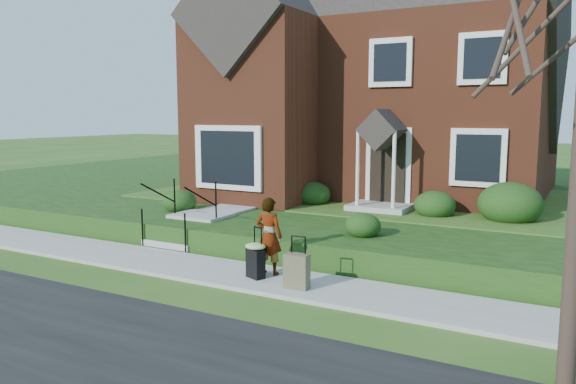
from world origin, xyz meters
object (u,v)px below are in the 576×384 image
Objects in this scene: front_steps at (190,225)px; woman at (269,236)px; suitcase_olive at (297,271)px; suitcase_black at (255,258)px.

front_steps is 1.32× the size of woman.
woman is at bearing 143.73° from suitcase_olive.
suitcase_black reaches higher than suitcase_olive.
front_steps reaches higher than suitcase_olive.
front_steps is 3.63m from woman.
suitcase_olive is (0.91, -0.56, -0.44)m from woman.
front_steps is at bearing 170.34° from suitcase_black.
front_steps is 3.70m from suitcase_black.
woman is (3.23, -1.60, 0.37)m from front_steps.
woman is 1.16m from suitcase_olive.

